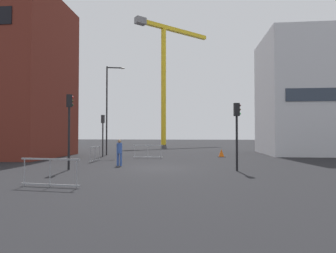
# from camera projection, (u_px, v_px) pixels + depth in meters

# --- Properties ---
(ground) EXTENTS (160.00, 160.00, 0.00)m
(ground) POSITION_uv_depth(u_px,v_px,m) (157.00, 168.00, 16.28)
(ground) COLOR black
(brick_building) EXTENTS (10.16, 8.19, 13.67)m
(brick_building) POSITION_uv_depth(u_px,v_px,m) (3.00, 78.00, 24.14)
(brick_building) COLOR maroon
(brick_building) RESTS_ON ground
(office_block) EXTENTS (11.13, 8.05, 11.56)m
(office_block) POSITION_uv_depth(u_px,v_px,m) (322.00, 95.00, 27.19)
(office_block) COLOR silver
(office_block) RESTS_ON ground
(construction_crane) EXTENTS (12.67, 10.97, 21.97)m
(construction_crane) POSITION_uv_depth(u_px,v_px,m) (165.00, 65.00, 50.48)
(construction_crane) COLOR yellow
(construction_crane) RESTS_ON ground
(streetlamp_tall) EXTENTS (1.72, 0.52, 8.37)m
(streetlamp_tall) POSITION_uv_depth(u_px,v_px,m) (109.00, 104.00, 26.22)
(streetlamp_tall) COLOR #232326
(streetlamp_tall) RESTS_ON ground
(traffic_light_far) EXTENTS (0.38, 0.36, 4.17)m
(traffic_light_far) POSITION_uv_depth(u_px,v_px,m) (69.00, 119.00, 15.37)
(traffic_light_far) COLOR black
(traffic_light_far) RESTS_ON ground
(traffic_light_corner) EXTENTS (0.25, 0.38, 3.63)m
(traffic_light_corner) POSITION_uv_depth(u_px,v_px,m) (103.00, 128.00, 24.14)
(traffic_light_corner) COLOR #2D2D30
(traffic_light_corner) RESTS_ON ground
(traffic_light_crosswalk) EXTENTS (0.38, 0.28, 3.65)m
(traffic_light_crosswalk) POSITION_uv_depth(u_px,v_px,m) (237.00, 125.00, 14.94)
(traffic_light_crosswalk) COLOR black
(traffic_light_crosswalk) RESTS_ON ground
(pedestrian_walking) EXTENTS (0.34, 0.34, 1.63)m
(pedestrian_walking) POSITION_uv_depth(u_px,v_px,m) (119.00, 151.00, 17.30)
(pedestrian_walking) COLOR #33519E
(pedestrian_walking) RESTS_ON ground
(safety_barrier_left_run) EXTENTS (0.09, 2.15, 1.08)m
(safety_barrier_left_run) POSITION_uv_depth(u_px,v_px,m) (95.00, 154.00, 19.91)
(safety_barrier_left_run) COLOR gray
(safety_barrier_left_run) RESTS_ON ground
(safety_barrier_rear) EXTENTS (2.41, 0.31, 1.08)m
(safety_barrier_rear) POSITION_uv_depth(u_px,v_px,m) (50.00, 172.00, 10.31)
(safety_barrier_rear) COLOR gray
(safety_barrier_rear) RESTS_ON ground
(safety_barrier_right_run) EXTENTS (2.43, 0.09, 1.08)m
(safety_barrier_right_run) POSITION_uv_depth(u_px,v_px,m) (148.00, 151.00, 22.78)
(safety_barrier_right_run) COLOR #B2B5BA
(safety_barrier_right_run) RESTS_ON ground
(traffic_cone_striped) EXTENTS (0.66, 0.66, 0.66)m
(traffic_cone_striped) POSITION_uv_depth(u_px,v_px,m) (221.00, 153.00, 23.93)
(traffic_cone_striped) COLOR black
(traffic_cone_striped) RESTS_ON ground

